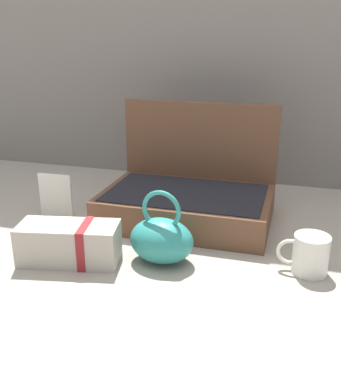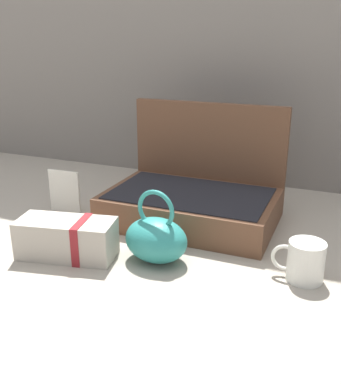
% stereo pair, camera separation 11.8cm
% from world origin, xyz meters
% --- Properties ---
extents(ground_plane, '(6.00, 6.00, 0.00)m').
position_xyz_m(ground_plane, '(0.00, 0.00, 0.00)').
color(ground_plane, '#9E9384').
extents(open_suitcase, '(0.49, 0.33, 0.34)m').
position_xyz_m(open_suitcase, '(0.02, 0.14, 0.07)').
color(open_suitcase, brown).
rests_on(open_suitcase, ground_plane).
extents(teal_pouch_handbag, '(0.17, 0.14, 0.19)m').
position_xyz_m(teal_pouch_handbag, '(0.03, -0.15, 0.06)').
color(teal_pouch_handbag, teal).
rests_on(teal_pouch_handbag, ground_plane).
extents(cream_toiletry_bag, '(0.26, 0.15, 0.10)m').
position_xyz_m(cream_toiletry_bag, '(-0.19, -0.21, 0.05)').
color(cream_toiletry_bag, '#B2A899').
rests_on(cream_toiletry_bag, ground_plane).
extents(coffee_mug, '(0.12, 0.08, 0.09)m').
position_xyz_m(coffee_mug, '(0.38, -0.10, 0.05)').
color(coffee_mug, silver).
rests_on(coffee_mug, ground_plane).
extents(info_card_left, '(0.11, 0.01, 0.14)m').
position_xyz_m(info_card_left, '(-0.37, 0.03, 0.07)').
color(info_card_left, silver).
rests_on(info_card_left, ground_plane).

